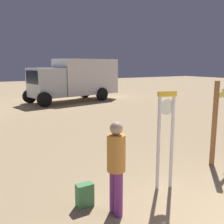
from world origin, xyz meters
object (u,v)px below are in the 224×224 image
Objects in this scene: arrow_sign at (220,109)px; person_near_clock at (116,164)px; box_truck_near at (77,78)px; backpack at (85,195)px; standing_clock at (166,132)px.

person_near_clock is at bearing -168.17° from arrow_sign.
box_truck_near reaches higher than person_near_clock.
arrow_sign is 4.14m from backpack.
arrow_sign reaches higher than standing_clock.
person_near_clock is at bearing -110.70° from box_truck_near.
box_truck_near is (5.14, 13.60, 0.67)m from person_near_clock.
person_near_clock is 0.24× the size of box_truck_near.
person_near_clock is 3.80× the size of backpack.
standing_clock is at bearing 13.11° from person_near_clock.
arrow_sign is 1.32× the size of person_near_clock.
arrow_sign is at bearing 11.04° from standing_clock.
box_truck_near is at bearing 67.23° from backpack.
arrow_sign is at bearing -96.85° from box_truck_near.
person_near_clock is 14.56m from box_truck_near.
person_near_clock is at bearing -54.92° from backpack.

